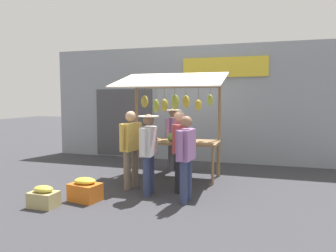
{
  "coord_description": "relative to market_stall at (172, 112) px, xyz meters",
  "views": [
    {
      "loc": [
        -2.11,
        7.2,
        1.89
      ],
      "look_at": [
        0.0,
        0.3,
        1.25
      ],
      "focal_mm": 34.28,
      "sensor_mm": 36.0,
      "label": 1
    }
  ],
  "objects": [
    {
      "name": "market_stall",
      "position": [
        0.0,
        0.0,
        0.0
      ],
      "size": [
        2.5,
        1.46,
        2.5
      ],
      "color": "olive",
      "rests_on": "ground"
    },
    {
      "name": "produce_crate_side",
      "position": [
        1.02,
        2.18,
        -1.36
      ],
      "size": [
        0.61,
        0.49,
        0.43
      ],
      "color": "#D1661E",
      "rests_on": "ground"
    },
    {
      "name": "shopper_with_shopping_bag",
      "position": [
        -0.48,
        1.1,
        -0.61
      ],
      "size": [
        0.29,
        0.69,
        1.62
      ],
      "rotation": [
        0.0,
        0.0,
        -1.42
      ],
      "color": "#232328",
      "rests_on": "ground"
    },
    {
      "name": "ground_plane",
      "position": [
        -0.01,
        0.04,
        -1.55
      ],
      "size": [
        40.0,
        40.0,
        0.0
      ],
      "primitive_type": "plane",
      "color": "#38383D"
    },
    {
      "name": "shopper_in_striped_shirt",
      "position": [
        0.03,
        1.5,
        -0.63
      ],
      "size": [
        0.41,
        0.68,
        1.58
      ],
      "rotation": [
        0.0,
        0.0,
        -1.53
      ],
      "color": "navy",
      "rests_on": "ground"
    },
    {
      "name": "shopper_in_grey_tee",
      "position": [
        -0.77,
        1.72,
        -0.65
      ],
      "size": [
        0.26,
        0.68,
        1.57
      ],
      "rotation": [
        0.0,
        0.0,
        -1.67
      ],
      "color": "navy",
      "rests_on": "ground"
    },
    {
      "name": "street_backdrop",
      "position": [
        0.02,
        -2.15,
        0.15
      ],
      "size": [
        9.0,
        0.3,
        3.4
      ],
      "color": "#8C939E",
      "rests_on": "ground"
    },
    {
      "name": "shopper_with_ponytail",
      "position": [
        0.54,
        1.18,
        -0.62
      ],
      "size": [
        0.32,
        0.68,
        1.62
      ],
      "rotation": [
        0.0,
        0.0,
        -1.8
      ],
      "color": "#726656",
      "rests_on": "ground"
    },
    {
      "name": "vendor_with_sunhat",
      "position": [
        0.17,
        -0.71,
        -0.61
      ],
      "size": [
        0.42,
        0.68,
        1.61
      ],
      "rotation": [
        0.0,
        0.0,
        1.39
      ],
      "color": "#4C4C51",
      "rests_on": "ground"
    },
    {
      "name": "produce_crate_near",
      "position": [
        1.53,
        2.7,
        -1.38
      ],
      "size": [
        0.48,
        0.34,
        0.38
      ],
      "color": "tan",
      "rests_on": "ground"
    }
  ]
}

